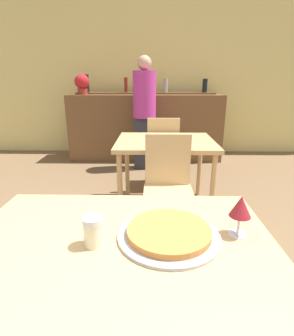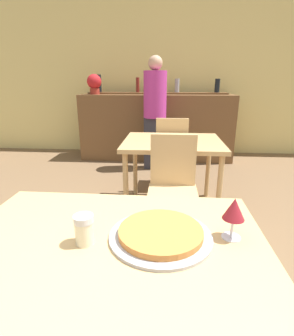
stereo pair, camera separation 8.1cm
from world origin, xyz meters
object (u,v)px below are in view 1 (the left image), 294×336
pizza_tray (169,233)px  potted_plant (82,83)px  wine_glass (241,208)px  cheese_shaker (93,231)px  person_standing (144,110)px  chair_far_side_front (168,182)px  chair_far_side_back (163,148)px

pizza_tray → potted_plant: potted_plant is taller
pizza_tray → wine_glass: size_ratio=2.40×
cheese_shaker → person_standing: bearing=88.6°
chair_far_side_front → chair_far_side_back: same height
pizza_tray → person_standing: (-0.19, 3.15, 0.12)m
wine_glass → potted_plant: size_ratio=0.48×
chair_far_side_back → cheese_shaker: (-0.34, -2.40, 0.30)m
chair_far_side_back → potted_plant: size_ratio=2.78×
pizza_tray → person_standing: 3.16m
chair_far_side_front → person_standing: bearing=97.4°
chair_far_side_back → wine_glass: (0.19, -2.32, 0.35)m
chair_far_side_back → person_standing: 0.93m
person_standing → potted_plant: size_ratio=5.10×
potted_plant → cheese_shaker: bearing=-75.5°
chair_far_side_back → wine_glass: size_ratio=5.74×
person_standing → wine_glass: bearing=-81.8°
cheese_shaker → person_standing: size_ratio=0.07×
chair_far_side_front → chair_far_side_back: size_ratio=1.00×
chair_far_side_front → cheese_shaker: size_ratio=8.30×
chair_far_side_front → potted_plant: potted_plant is taller
pizza_tray → wine_glass: 0.28m
person_standing → cheese_shaker: bearing=-91.4°
chair_far_side_back → cheese_shaker: size_ratio=8.30×
chair_far_side_front → wine_glass: bearing=-80.5°
chair_far_side_front → chair_far_side_back: (0.00, 1.17, 0.00)m
chair_far_side_front → person_standing: size_ratio=0.55×
chair_far_side_back → potted_plant: 2.02m
pizza_tray → cheese_shaker: 0.28m
potted_plant → person_standing: bearing=-26.9°
chair_far_side_back → wine_glass: bearing=94.7°
pizza_tray → chair_far_side_back: bearing=88.3°
pizza_tray → potted_plant: size_ratio=1.16×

